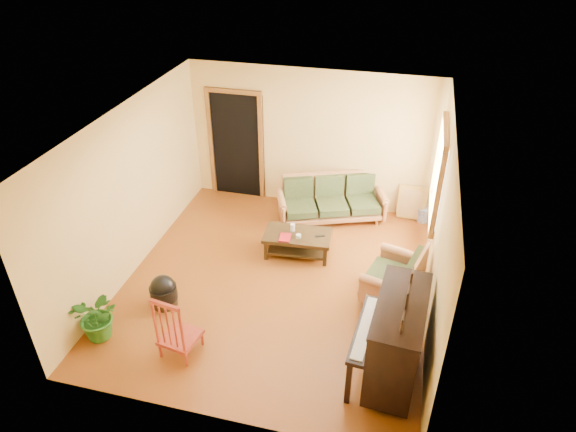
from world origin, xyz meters
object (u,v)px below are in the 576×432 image
(footstool, at_px, (164,294))
(red_chair, at_px, (178,323))
(sofa, at_px, (332,200))
(armchair, at_px, (393,273))
(coffee_table, at_px, (298,244))
(piano, at_px, (397,341))
(ceramic_crock, at_px, (423,215))
(potted_plant, at_px, (98,317))

(footstool, relative_size, red_chair, 0.40)
(sofa, height_order, armchair, armchair)
(sofa, distance_m, footstool, 3.46)
(coffee_table, distance_m, red_chair, 2.65)
(piano, xyz_separation_m, red_chair, (-2.69, -0.27, -0.10))
(coffee_table, distance_m, ceramic_crock, 2.51)
(sofa, distance_m, red_chair, 3.87)
(coffee_table, bearing_deg, red_chair, -111.77)
(piano, bearing_deg, coffee_table, 132.61)
(footstool, height_order, red_chair, red_chair)
(piano, xyz_separation_m, ceramic_crock, (0.27, 3.71, -0.46))
(sofa, height_order, red_chair, red_chair)
(armchair, bearing_deg, ceramic_crock, 94.80)
(piano, height_order, ceramic_crock, piano)
(piano, xyz_separation_m, potted_plant, (-3.84, -0.30, -0.23))
(armchair, bearing_deg, red_chair, -130.50)
(armchair, bearing_deg, footstool, -147.70)
(armchair, xyz_separation_m, red_chair, (-2.55, -1.74, 0.04))
(piano, bearing_deg, red_chair, -169.94)
(coffee_table, xyz_separation_m, armchair, (1.57, -0.71, 0.25))
(footstool, bearing_deg, armchair, 17.10)
(armchair, bearing_deg, piano, -69.31)
(piano, bearing_deg, potted_plant, -171.20)
(piano, relative_size, ceramic_crock, 5.23)
(armchair, xyz_separation_m, ceramic_crock, (0.41, 2.24, -0.32))
(coffee_table, relative_size, armchair, 1.22)
(coffee_table, relative_size, ceramic_crock, 4.27)
(piano, relative_size, potted_plant, 1.85)
(footstool, relative_size, potted_plant, 0.55)
(footstool, distance_m, red_chair, 1.02)
(armchair, bearing_deg, coffee_table, 171.06)
(ceramic_crock, height_order, potted_plant, potted_plant)
(footstool, bearing_deg, sofa, 55.95)
(sofa, height_order, piano, piano)
(ceramic_crock, bearing_deg, footstool, -138.00)
(red_chair, bearing_deg, potted_plant, -169.43)
(sofa, relative_size, ceramic_crock, 7.47)
(coffee_table, bearing_deg, sofa, 73.57)
(footstool, bearing_deg, red_chair, -51.62)
(potted_plant, bearing_deg, red_chair, 1.43)
(red_chair, xyz_separation_m, potted_plant, (-1.14, -0.03, -0.13))
(red_chair, xyz_separation_m, ceramic_crock, (2.96, 3.98, -0.36))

